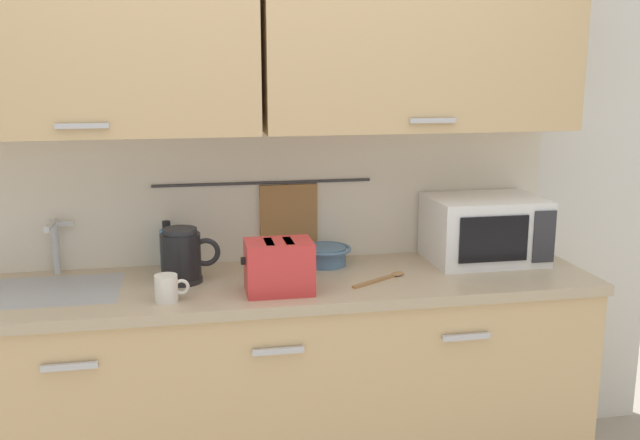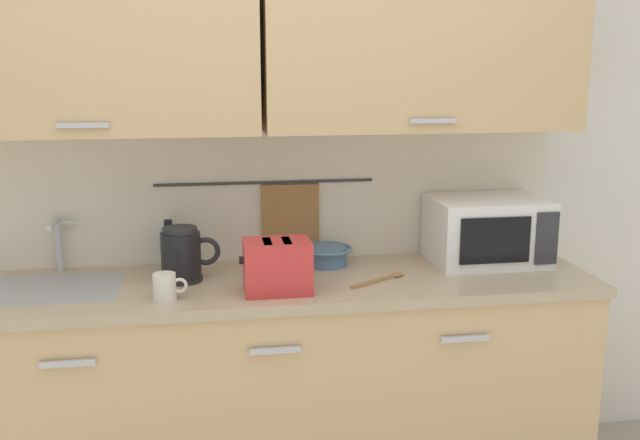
{
  "view_description": "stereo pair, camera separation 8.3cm",
  "coord_description": "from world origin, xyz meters",
  "px_view_note": "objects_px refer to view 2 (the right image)",
  "views": [
    {
      "loc": [
        -0.29,
        -2.29,
        1.7
      ],
      "look_at": [
        0.21,
        0.33,
        1.12
      ],
      "focal_mm": 39.88,
      "sensor_mm": 36.0,
      "label": 1
    },
    {
      "loc": [
        -0.21,
        -2.3,
        1.7
      ],
      "look_at": [
        0.21,
        0.33,
        1.12
      ],
      "focal_mm": 39.88,
      "sensor_mm": 36.0,
      "label": 2
    }
  ],
  "objects_px": {
    "microwave": "(487,230)",
    "electric_kettle": "(182,255)",
    "wooden_spoon": "(385,278)",
    "dish_soap_bottle": "(169,247)",
    "mixing_bowl": "(326,254)",
    "mug_near_sink": "(165,287)",
    "toaster": "(277,266)"
  },
  "relations": [
    {
      "from": "microwave",
      "to": "mixing_bowl",
      "type": "bearing_deg",
      "value": 175.19
    },
    {
      "from": "electric_kettle",
      "to": "dish_soap_bottle",
      "type": "bearing_deg",
      "value": 106.71
    },
    {
      "from": "mixing_bowl",
      "to": "toaster",
      "type": "height_order",
      "value": "toaster"
    },
    {
      "from": "mug_near_sink",
      "to": "wooden_spoon",
      "type": "bearing_deg",
      "value": 7.42
    },
    {
      "from": "microwave",
      "to": "electric_kettle",
      "type": "relative_size",
      "value": 2.03
    },
    {
      "from": "microwave",
      "to": "mug_near_sink",
      "type": "distance_m",
      "value": 1.33
    },
    {
      "from": "electric_kettle",
      "to": "mug_near_sink",
      "type": "height_order",
      "value": "electric_kettle"
    },
    {
      "from": "wooden_spoon",
      "to": "mug_near_sink",
      "type": "bearing_deg",
      "value": -172.58
    },
    {
      "from": "microwave",
      "to": "dish_soap_bottle",
      "type": "relative_size",
      "value": 2.35
    },
    {
      "from": "electric_kettle",
      "to": "mixing_bowl",
      "type": "relative_size",
      "value": 1.06
    },
    {
      "from": "dish_soap_bottle",
      "to": "wooden_spoon",
      "type": "xyz_separation_m",
      "value": [
        0.82,
        -0.31,
        -0.08
      ]
    },
    {
      "from": "microwave",
      "to": "wooden_spoon",
      "type": "height_order",
      "value": "microwave"
    },
    {
      "from": "microwave",
      "to": "mixing_bowl",
      "type": "height_order",
      "value": "microwave"
    },
    {
      "from": "electric_kettle",
      "to": "mug_near_sink",
      "type": "xyz_separation_m",
      "value": [
        -0.05,
        -0.22,
        -0.05
      ]
    },
    {
      "from": "toaster",
      "to": "wooden_spoon",
      "type": "bearing_deg",
      "value": 10.5
    },
    {
      "from": "wooden_spoon",
      "to": "mixing_bowl",
      "type": "bearing_deg",
      "value": 127.91
    },
    {
      "from": "dish_soap_bottle",
      "to": "electric_kettle",
      "type": "bearing_deg",
      "value": -73.29
    },
    {
      "from": "toaster",
      "to": "wooden_spoon",
      "type": "height_order",
      "value": "toaster"
    },
    {
      "from": "dish_soap_bottle",
      "to": "wooden_spoon",
      "type": "distance_m",
      "value": 0.88
    },
    {
      "from": "dish_soap_bottle",
      "to": "wooden_spoon",
      "type": "height_order",
      "value": "dish_soap_bottle"
    },
    {
      "from": "wooden_spoon",
      "to": "electric_kettle",
      "type": "bearing_deg",
      "value": 171.42
    },
    {
      "from": "mixing_bowl",
      "to": "mug_near_sink",
      "type": "bearing_deg",
      "value": -151.24
    },
    {
      "from": "toaster",
      "to": "mixing_bowl",
      "type": "bearing_deg",
      "value": 53.64
    },
    {
      "from": "dish_soap_bottle",
      "to": "mug_near_sink",
      "type": "relative_size",
      "value": 1.63
    },
    {
      "from": "electric_kettle",
      "to": "mixing_bowl",
      "type": "bearing_deg",
      "value": 12.18
    },
    {
      "from": "electric_kettle",
      "to": "dish_soap_bottle",
      "type": "xyz_separation_m",
      "value": [
        -0.06,
        0.19,
        -0.01
      ]
    },
    {
      "from": "microwave",
      "to": "electric_kettle",
      "type": "height_order",
      "value": "microwave"
    },
    {
      "from": "dish_soap_bottle",
      "to": "mug_near_sink",
      "type": "distance_m",
      "value": 0.42
    },
    {
      "from": "toaster",
      "to": "mug_near_sink",
      "type": "bearing_deg",
      "value": -175.88
    },
    {
      "from": "microwave",
      "to": "toaster",
      "type": "height_order",
      "value": "microwave"
    },
    {
      "from": "wooden_spoon",
      "to": "dish_soap_bottle",
      "type": "bearing_deg",
      "value": 159.34
    },
    {
      "from": "mixing_bowl",
      "to": "electric_kettle",
      "type": "bearing_deg",
      "value": -167.82
    }
  ]
}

